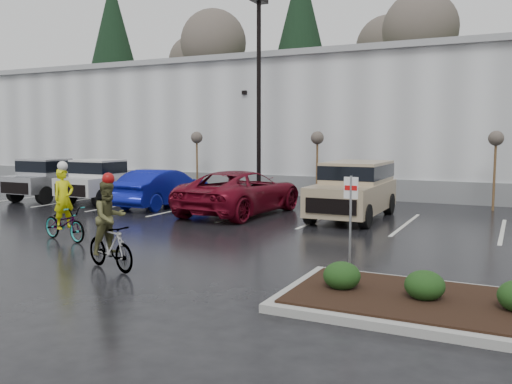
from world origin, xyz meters
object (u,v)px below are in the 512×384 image
at_px(car_blue, 162,188).
at_px(pickup_white, 112,180).
at_px(pickup_silver, 60,178).
at_px(suv_tan, 353,190).
at_px(sapling_west, 197,141).
at_px(fire_lane_sign, 350,214).
at_px(cyclist_olive, 110,234).
at_px(car_red, 241,192).
at_px(cyclist_hivis, 64,216).
at_px(sapling_east, 496,143).
at_px(lamppost, 259,76).
at_px(sapling_mid, 317,142).

bearing_deg(car_blue, pickup_white, -7.37).
height_order(pickup_silver, pickup_white, same).
xyz_separation_m(car_blue, suv_tan, (8.16, 0.32, 0.23)).
xyz_separation_m(pickup_white, suv_tan, (11.28, -0.16, 0.05)).
bearing_deg(sapling_west, fire_lane_sign, -47.33).
bearing_deg(fire_lane_sign, cyclist_olive, -164.13).
xyz_separation_m(car_blue, car_red, (3.94, -0.34, 0.04)).
bearing_deg(pickup_silver, pickup_white, 6.47).
distance_m(suv_tan, cyclist_hivis, 9.91).
xyz_separation_m(pickup_silver, cyclist_hivis, (7.84, -7.45, -0.27)).
relative_size(pickup_white, car_red, 0.86).
relative_size(fire_lane_sign, car_red, 0.36).
distance_m(sapling_east, fire_lane_sign, 13.06).
relative_size(lamppost, car_blue, 1.91).
xyz_separation_m(sapling_west, car_red, (5.28, -5.22, -1.89)).
bearing_deg(suv_tan, sapling_east, 45.37).
xyz_separation_m(lamppost, sapling_mid, (2.50, 1.00, -2.96)).
relative_size(sapling_east, suv_tan, 0.63).
distance_m(fire_lane_sign, pickup_silver, 18.35).
height_order(fire_lane_sign, cyclist_hivis, cyclist_hivis).
bearing_deg(cyclist_olive, sapling_west, 42.01).
bearing_deg(sapling_east, cyclist_hivis, -131.64).
bearing_deg(fire_lane_sign, pickup_silver, 153.88).
height_order(sapling_mid, car_blue, sapling_mid).
xyz_separation_m(lamppost, car_blue, (-2.66, -3.88, -4.89)).
height_order(fire_lane_sign, car_blue, fire_lane_sign).
distance_m(car_blue, cyclist_hivis, 7.53).
bearing_deg(suv_tan, car_blue, -177.76).
height_order(sapling_west, pickup_silver, sapling_west).
relative_size(sapling_mid, cyclist_hivis, 1.40).
bearing_deg(car_blue, lamppost, -123.05).
bearing_deg(sapling_west, car_red, -44.65).
relative_size(fire_lane_sign, pickup_white, 0.42).
height_order(suv_tan, cyclist_hivis, cyclist_hivis).
bearing_deg(fire_lane_sign, car_red, 130.68).
bearing_deg(car_red, sapling_east, -145.78).
bearing_deg(pickup_silver, lamppost, 23.26).
relative_size(pickup_white, suv_tan, 1.02).
height_order(sapling_mid, suv_tan, sapling_mid).
bearing_deg(lamppost, sapling_east, 5.71).
relative_size(pickup_white, car_blue, 1.07).
height_order(sapling_east, car_red, sapling_east).
relative_size(sapling_mid, suv_tan, 0.63).
bearing_deg(pickup_white, car_red, -6.63).
bearing_deg(sapling_mid, cyclist_olive, -89.31).
xyz_separation_m(sapling_east, pickup_silver, (-18.67, -4.73, -1.75)).
bearing_deg(cyclist_hivis, cyclist_olive, -109.22).
xyz_separation_m(fire_lane_sign, cyclist_olive, (-5.13, -1.46, -0.60)).
bearing_deg(sapling_mid, car_blue, -136.60).
bearing_deg(sapling_mid, lamppost, -158.20).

